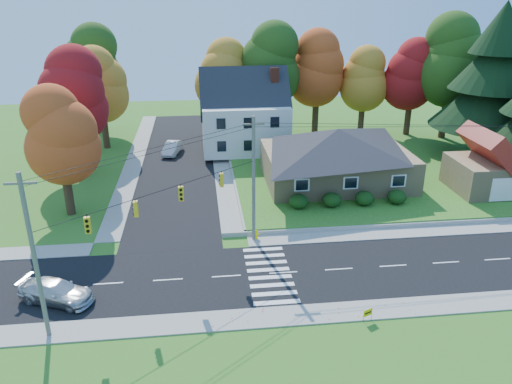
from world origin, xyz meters
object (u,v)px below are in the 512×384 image
fire_hydrant (256,235)px  silver_sedan (56,292)px  ranch_house (337,155)px  white_car (172,148)px

fire_hydrant → silver_sedan: bearing=-152.7°
ranch_house → white_car: size_ratio=3.28×
white_car → fire_hydrant: white_car is taller
white_car → fire_hydrant: size_ratio=5.49×
white_car → fire_hydrant: bearing=-58.8°
silver_sedan → white_car: 30.77m
ranch_house → fire_hydrant: size_ratio=18.00×
silver_sedan → white_car: bearing=10.8°
white_car → fire_hydrant: (7.44, -23.15, -0.37)m
ranch_house → white_car: bearing=143.4°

